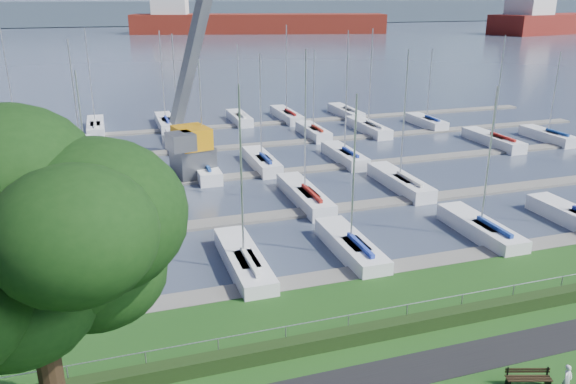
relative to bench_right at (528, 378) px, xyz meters
name	(u,v)px	position (x,y,z in m)	size (l,w,h in m)	color
path	(399,373)	(-4.47, 2.37, -0.41)	(160.00, 2.00, 0.04)	black
water	(123,30)	(-4.47, 265.37, -0.82)	(800.00, 540.00, 0.20)	#3D475A
hedge	(372,332)	(-4.47, 4.97, -0.07)	(80.00, 0.70, 0.70)	black
fence	(369,312)	(-4.47, 5.37, 0.78)	(0.04, 0.04, 80.00)	gray
foothill	(117,12)	(-4.47, 335.37, 5.58)	(900.00, 80.00, 12.00)	#3B4856
docks	(239,176)	(-4.47, 31.37, -0.64)	(90.00, 41.60, 0.25)	gray
bench_right	(528,378)	(0.00, 0.00, 0.00)	(1.84, 0.95, 0.85)	black
person	(568,376)	(1.38, -0.58, 0.21)	(0.46, 0.30, 1.25)	silver
tree	(42,248)	(-16.93, 0.08, 8.12)	(8.52, 7.60, 12.65)	black
crane	(193,111)	(-7.80, 33.91, 4.91)	(6.88, 13.15, 22.35)	#54575C
cargo_ship_mid	(249,24)	(45.50, 225.56, 3.07)	(106.64, 43.53, 21.50)	maroon
cargo_ship_east	(570,23)	(178.82, 187.99, 3.20)	(93.39, 37.05, 21.50)	maroon
sailboat_fleet	(173,111)	(-9.40, 35.03, 4.84)	(74.48, 49.23, 12.45)	maroon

